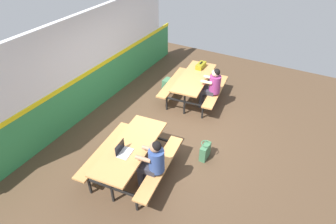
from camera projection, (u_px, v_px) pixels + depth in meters
The scene contains 10 objects.
ground_plane at pixel (175, 132), 7.04m from camera, with size 10.00×10.00×0.02m, color #4C3826.
accent_backdrop at pixel (91, 65), 7.26m from camera, with size 8.00×0.14×2.60m.
picnic_table_left at pixel (131, 152), 5.63m from camera, with size 2.00×1.74×0.74m.
picnic_table_right at pixel (194, 82), 7.91m from camera, with size 2.00×1.74×0.74m.
student_nearer at pixel (153, 161), 5.25m from camera, with size 0.39×0.54×1.21m.
student_further at pixel (212, 85), 7.51m from camera, with size 0.39×0.54×1.21m.
laptop_silver at pixel (123, 151), 5.36m from camera, with size 0.34×0.25×0.22m.
toolbox_grey at pixel (201, 66), 8.21m from camera, with size 0.40×0.18×0.18m.
backpack_dark at pixel (167, 86), 8.44m from camera, with size 0.30×0.22×0.44m.
tote_bag_bright at pixel (205, 151), 6.20m from camera, with size 0.34×0.21×0.43m.
Camera 1 is at (-4.81, -2.45, 4.53)m, focal length 30.12 mm.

